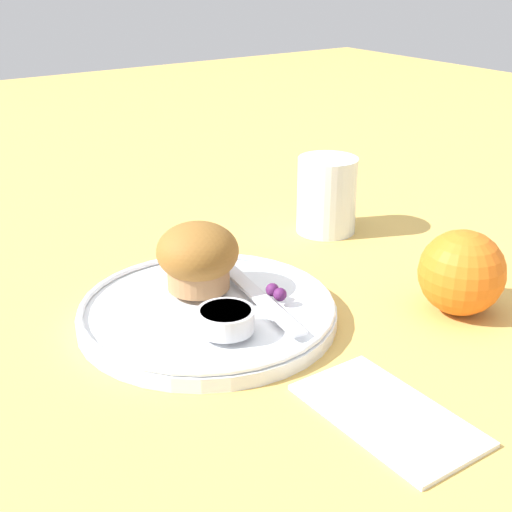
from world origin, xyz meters
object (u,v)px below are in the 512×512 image
at_px(butter_knife, 256,294).
at_px(orange_fruit, 462,272).
at_px(muffin, 198,257).
at_px(juice_glass, 327,195).

height_order(butter_knife, orange_fruit, orange_fruit).
distance_m(muffin, orange_fruit, 0.26).
distance_m(muffin, juice_glass, 0.25).
bearing_deg(juice_glass, muffin, -70.01).
bearing_deg(orange_fruit, juice_glass, 171.93).
xyz_separation_m(orange_fruit, juice_glass, (-0.25, 0.03, 0.01)).
bearing_deg(orange_fruit, muffin, -127.82).
relative_size(orange_fruit, juice_glass, 0.88).
xyz_separation_m(muffin, butter_knife, (0.05, 0.04, -0.03)).
distance_m(orange_fruit, juice_glass, 0.25).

